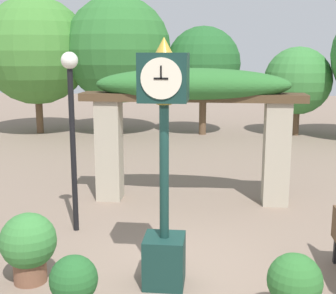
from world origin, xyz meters
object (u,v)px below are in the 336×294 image
Objects in this scene: potted_plant_near_left at (294,286)px; potted_plant_near_right at (74,284)px; potted_plant_far_left at (28,244)px; lamp_post at (71,110)px; pedestal_clock at (164,165)px.

potted_plant_near_left reaches higher than potted_plant_near_right.
lamp_post is at bearing 88.01° from potted_plant_far_left.
potted_plant_far_left is at bearing 139.11° from potted_plant_near_right.
lamp_post is at bearing 142.42° from potted_plant_near_left.
pedestal_clock is 1.90m from potted_plant_near_right.
pedestal_clock is at bearing 153.49° from potted_plant_near_left.
pedestal_clock is 3.85× the size of potted_plant_near_left.
pedestal_clock is at bearing 3.86° from potted_plant_far_left.
potted_plant_far_left is 0.31× the size of lamp_post.
pedestal_clock reaches higher than potted_plant_far_left.
potted_plant_near_right is at bearing -40.89° from potted_plant_far_left.
pedestal_clock reaches higher than lamp_post.
potted_plant_near_right is (-2.68, -0.07, -0.08)m from potted_plant_near_left.
lamp_post is (-0.82, 2.76, 1.81)m from potted_plant_near_right.
pedestal_clock is 2.25m from potted_plant_far_left.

